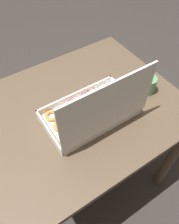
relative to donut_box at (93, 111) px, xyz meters
name	(u,v)px	position (x,y,z in m)	size (l,w,h in m)	color
ground_plane	(83,174)	(0.01, -0.10, -0.83)	(8.00, 8.00, 0.00)	#2D2826
dining_table	(80,123)	(0.01, -0.10, -0.19)	(0.95, 0.77, 0.77)	#4C3D2D
donut_box	(93,111)	(0.00, 0.00, 0.00)	(0.41, 0.25, 0.29)	white
coffee_mug	(148,84)	(-0.32, 0.00, -0.01)	(0.08, 0.08, 0.08)	#4C8456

